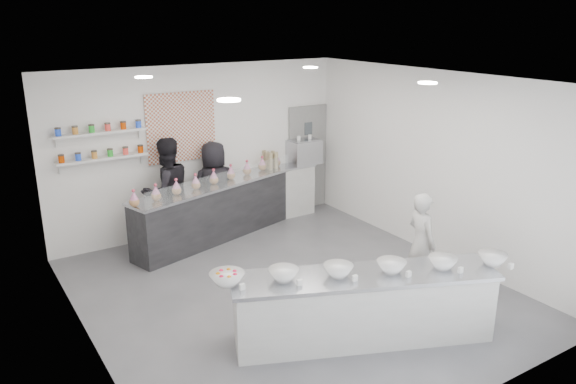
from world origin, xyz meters
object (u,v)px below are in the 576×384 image
at_px(espresso_machine, 304,152).
at_px(staff_right, 215,188).
at_px(back_bar, 215,212).
at_px(espresso_ledge, 281,192).
at_px(prep_counter, 363,307).
at_px(woman_prep, 421,243).
at_px(staff_left, 167,192).

distance_m(espresso_machine, staff_right, 2.04).
bearing_deg(back_bar, espresso_ledge, -2.90).
distance_m(espresso_ledge, staff_right, 1.51).
distance_m(prep_counter, back_bar, 3.91).
bearing_deg(staff_right, back_bar, 70.00).
bearing_deg(prep_counter, woman_prep, 43.45).
height_order(espresso_machine, woman_prep, woman_prep).
height_order(back_bar, staff_left, staff_left).
bearing_deg(espresso_machine, woman_prep, -97.85).
bearing_deg(woman_prep, prep_counter, 118.48).
relative_size(espresso_ledge, staff_left, 0.72).
height_order(prep_counter, staff_right, staff_right).
relative_size(staff_left, staff_right, 1.10).
height_order(espresso_ledge, staff_right, staff_right).
bearing_deg(back_bar, espresso_machine, -6.16).
height_order(prep_counter, staff_left, staff_left).
xyz_separation_m(espresso_ledge, staff_right, (-1.46, -0.12, 0.35)).
distance_m(prep_counter, woman_prep, 1.64).
relative_size(prep_counter, espresso_ledge, 2.36).
relative_size(woman_prep, staff_right, 0.86).
xyz_separation_m(woman_prep, staff_left, (-2.38, 3.59, 0.20)).
distance_m(espresso_ledge, woman_prep, 3.72).
bearing_deg(prep_counter, espresso_ledge, 93.91).
relative_size(woman_prep, staff_left, 0.79).
height_order(back_bar, espresso_ledge, back_bar).
distance_m(prep_counter, espresso_ledge, 4.52).
height_order(prep_counter, woman_prep, woman_prep).
height_order(prep_counter, espresso_ledge, espresso_ledge).
bearing_deg(woman_prep, back_bar, 33.82).
relative_size(espresso_machine, staff_left, 0.33).
distance_m(back_bar, espresso_ledge, 1.63).
bearing_deg(espresso_machine, back_bar, -170.18).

